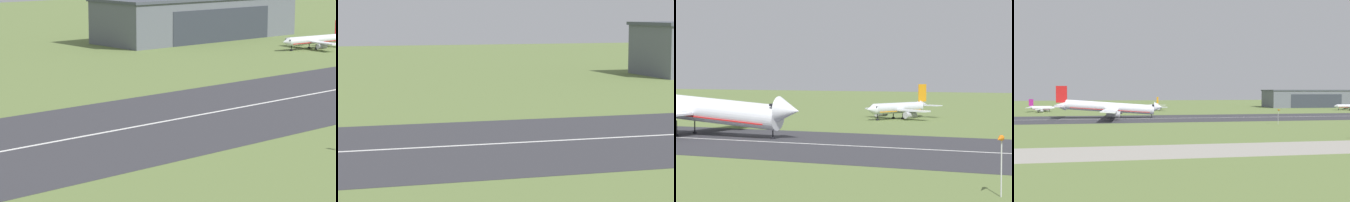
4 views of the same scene
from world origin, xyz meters
TOP-DOWN VIEW (x-y plane):
  - runway_strip at (0.00, 120.04)m, footprint 498.69×43.29m
  - runway_centreline at (0.00, 120.04)m, footprint 448.82×0.70m
  - airplane_landing at (-54.71, 125.09)m, footprint 54.15×56.49m
  - airplane_parked_west at (-29.57, 185.94)m, footprint 20.76×24.50m
  - windsock_pole at (16.15, 82.83)m, footprint 0.61×2.44m

SIDE VIEW (x-z plane):
  - runway_strip at x=0.00m, z-range 0.00..0.06m
  - runway_centreline at x=0.00m, z-range 0.06..0.07m
  - airplane_parked_west at x=-29.57m, z-range -1.77..7.57m
  - airplane_landing at x=-54.71m, z-range -2.75..13.57m
  - windsock_pole at x=16.15m, z-range 2.48..8.80m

